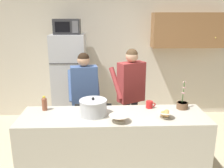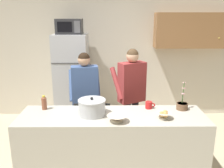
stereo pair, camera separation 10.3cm
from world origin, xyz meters
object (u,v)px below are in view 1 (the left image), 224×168
(person_near_pot, at_px, (84,91))
(cooking_pot, at_px, (93,107))
(bottle_near_edge, at_px, (44,103))
(potted_orchid, at_px, (182,104))
(refrigerator, at_px, (70,80))
(person_by_sink, at_px, (131,87))
(coffee_mug, at_px, (150,105))
(microwave, at_px, (67,27))
(bread_bowl, at_px, (165,114))
(empty_bowl, at_px, (119,118))

(person_near_pot, bearing_deg, cooking_pot, -77.95)
(bottle_near_edge, height_order, potted_orchid, potted_orchid)
(refrigerator, xyz_separation_m, person_by_sink, (1.10, -0.99, 0.13))
(potted_orchid, bearing_deg, coffee_mug, 175.03)
(person_by_sink, relative_size, bottle_near_edge, 8.53)
(person_near_pot, height_order, potted_orchid, person_near_pot)
(person_by_sink, bearing_deg, microwave, 138.58)
(microwave, bearing_deg, person_by_sink, -41.42)
(refrigerator, height_order, person_by_sink, refrigerator)
(cooking_pot, bearing_deg, potted_orchid, 8.52)
(refrigerator, bearing_deg, microwave, -89.93)
(coffee_mug, xyz_separation_m, bread_bowl, (0.13, -0.34, 0.00))
(refrigerator, relative_size, microwave, 3.73)
(person_by_sink, distance_m, bread_bowl, 1.03)
(refrigerator, height_order, bread_bowl, refrigerator)
(microwave, bearing_deg, coffee_mug, -51.46)
(refrigerator, distance_m, bottle_near_edge, 1.66)
(person_near_pot, distance_m, empty_bowl, 1.10)
(person_by_sink, bearing_deg, bread_bowl, -72.57)
(person_near_pot, distance_m, potted_orchid, 1.48)
(bread_bowl, relative_size, potted_orchid, 0.49)
(microwave, relative_size, cooking_pot, 1.06)
(cooking_pot, bearing_deg, bread_bowl, -8.33)
(refrigerator, relative_size, person_by_sink, 1.09)
(microwave, bearing_deg, empty_bowl, -67.62)
(microwave, relative_size, empty_bowl, 2.01)
(person_near_pot, xyz_separation_m, bottle_near_edge, (-0.48, -0.59, 0.03))
(coffee_mug, bearing_deg, bread_bowl, -69.82)
(person_by_sink, height_order, potted_orchid, person_by_sink)
(potted_orchid, bearing_deg, refrigerator, 135.81)
(coffee_mug, relative_size, bread_bowl, 0.69)
(cooking_pot, xyz_separation_m, bottle_near_edge, (-0.65, 0.19, -0.01))
(coffee_mug, xyz_separation_m, empty_bowl, (-0.44, -0.43, -0.00))
(bread_bowl, bearing_deg, person_near_pot, 138.90)
(microwave, distance_m, bottle_near_edge, 1.87)
(cooking_pot, distance_m, empty_bowl, 0.38)
(microwave, height_order, bottle_near_edge, microwave)
(coffee_mug, bearing_deg, person_by_sink, 105.92)
(bottle_near_edge, relative_size, potted_orchid, 0.50)
(refrigerator, relative_size, coffee_mug, 13.68)
(coffee_mug, xyz_separation_m, potted_orchid, (0.43, -0.04, 0.01))
(person_near_pot, bearing_deg, empty_bowl, -64.52)
(microwave, height_order, person_near_pot, microwave)
(bread_bowl, distance_m, potted_orchid, 0.43)
(person_by_sink, bearing_deg, refrigerator, 137.94)
(bottle_near_edge, bearing_deg, refrigerator, 85.98)
(person_near_pot, relative_size, bottle_near_edge, 8.28)
(person_near_pot, height_order, coffee_mug, person_near_pot)
(microwave, xyz_separation_m, coffee_mug, (1.28, -1.61, -0.96))
(bottle_near_edge, bearing_deg, bread_bowl, -11.94)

